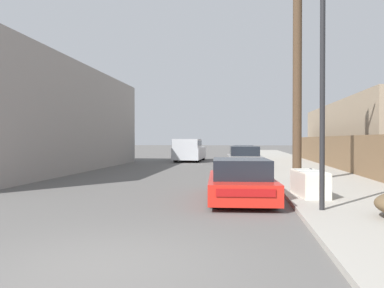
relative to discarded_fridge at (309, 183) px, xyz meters
The scene contains 12 objects.
ground_plane 7.57m from the discarded_fridge, 120.82° to the right, with size 220.00×220.00×0.00m, color #595654.
sidewalk_curb 17.07m from the discarded_fridge, 85.20° to the left, with size 4.20×63.00×0.12m, color #9E998E.
discarded_fridge is the anchor object (origin of this frame).
parked_sports_car_red 2.04m from the discarded_fridge, behind, with size 2.09×4.45×1.21m.
car_parked_mid 11.03m from the discarded_fridge, 99.58° to the left, with size 2.12×4.58×1.38m.
car_parked_far 18.28m from the discarded_fridge, 95.68° to the left, with size 1.97×4.47×1.32m.
pickup_truck 19.58m from the discarded_fridge, 108.37° to the left, with size 2.14×5.53×1.81m.
utility_pole 5.57m from the discarded_fridge, 87.58° to the left, with size 1.80×0.34×9.22m.
street_lamp 3.46m from the discarded_fridge, 92.81° to the right, with size 0.26×0.26×5.15m.
wooden_fence 9.86m from the discarded_fridge, 69.93° to the left, with size 0.08×30.41×1.85m, color brown.
building_left_block 16.44m from the discarded_fridge, 148.89° to the left, with size 7.00×18.41×5.87m, color gray.
building_right_house 18.56m from the discarded_fridge, 66.18° to the left, with size 6.00×19.14×4.39m, color gray.
Camera 1 is at (1.89, -4.83, 1.77)m, focal length 35.00 mm.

